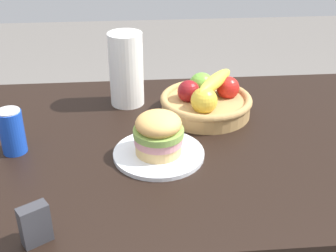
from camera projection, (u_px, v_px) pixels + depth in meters
dining_table at (174, 169)px, 1.33m from camera, size 1.40×0.90×0.75m
plate at (159, 154)px, 1.21m from camera, size 0.25×0.25×0.01m
sandwich at (159, 133)px, 1.18m from camera, size 0.14×0.14×0.12m
soda_can at (12, 132)px, 1.20m from camera, size 0.07×0.07×0.13m
fruit_basket at (206, 100)px, 1.41m from camera, size 0.29×0.29×0.13m
paper_towel_roll at (126, 69)px, 1.44m from camera, size 0.11×0.11×0.24m
napkin_holder at (35, 225)px, 0.90m from camera, size 0.07×0.06×0.09m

